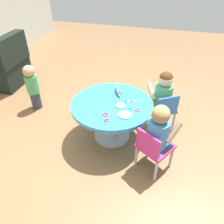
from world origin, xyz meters
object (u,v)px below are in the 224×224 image
rolling_pin (118,91)px  toddler_standing (33,86)px  craft_scissors (129,101)px  child_chair_right (163,109)px  craft_table (112,111)px  seated_child_left (159,128)px  child_chair_left (153,147)px  armchair_dark (4,67)px  seated_child_right (164,92)px

rolling_pin → toddler_standing: bearing=86.8°
toddler_standing → craft_scissors: size_ratio=4.73×
child_chair_right → rolling_pin: bearing=99.6°
craft_table → seated_child_left: 0.66m
craft_table → toddler_standing: bearing=76.5°
craft_scissors → toddler_standing: bearing=81.2°
child_chair_left → armchair_dark: bearing=66.1°
craft_table → rolling_pin: (0.23, -0.01, 0.14)m
child_chair_right → toddler_standing: size_ratio=0.80×
craft_table → child_chair_left: size_ratio=1.74×
seated_child_left → armchair_dark: (1.16, 2.70, -0.22)m
seated_child_left → seated_child_right: bearing=1.1°
seated_child_left → rolling_pin: (0.57, 0.55, -0.01)m
craft_table → seated_child_right: 0.66m
seated_child_right → rolling_pin: size_ratio=2.35×
seated_child_left → child_chair_left: bearing=148.3°
craft_table → child_chair_right: 0.65m
child_chair_right → toddler_standing: toddler_standing is taller
seated_child_right → seated_child_left: bearing=-178.9°
seated_child_left → toddler_standing: size_ratio=0.76×
rolling_pin → craft_scissors: 0.22m
seated_child_right → craft_scissors: bearing=127.0°
armchair_dark → rolling_pin: bearing=-105.3°
child_chair_right → seated_child_right: bearing=32.9°
toddler_standing → craft_scissors: (-0.22, -1.42, 0.14)m
armchair_dark → craft_scissors: (-0.74, -2.32, 0.19)m
craft_table → craft_scissors: 0.22m
craft_scissors → craft_table: bearing=114.7°
rolling_pin → craft_scissors: bearing=-131.7°
seated_child_right → toddler_standing: seated_child_right is taller
craft_scissors → armchair_dark: bearing=72.3°
seated_child_left → seated_child_right: (0.69, 0.01, 0.00)m
armchair_dark → craft_scissors: size_ratio=5.99×
child_chair_left → toddler_standing: bearing=69.4°
armchair_dark → seated_child_right: bearing=-99.8°
seated_child_right → toddler_standing: bearing=91.8°
child_chair_left → toddler_standing: (0.67, 1.78, 0.05)m
craft_table → armchair_dark: bearing=69.1°
craft_table → craft_scissors: craft_scissors is taller
child_chair_right → toddler_standing: 1.81m
seated_child_left → child_chair_right: bearing=-0.8°
armchair_dark → rolling_pin: armchair_dark is taller
craft_scissors → seated_child_left: bearing=-137.7°
craft_table → child_chair_right: child_chair_right is taller
craft_table → child_chair_left: 0.65m
child_chair_left → seated_child_right: bearing=-0.6°
armchair_dark → rolling_pin: 2.24m
toddler_standing → craft_scissors: toddler_standing is taller
rolling_pin → seated_child_left: bearing=-136.0°
seated_child_left → armchair_dark: size_ratio=0.60×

